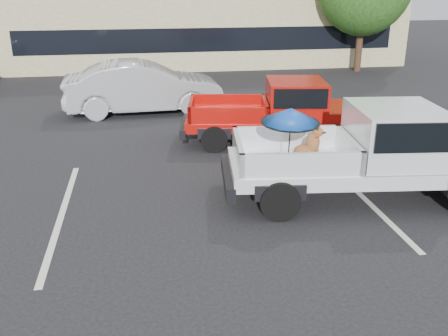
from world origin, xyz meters
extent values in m
plane|color=black|center=(0.00, 0.00, 0.00)|extent=(90.00, 90.00, 0.00)
cube|color=silver|center=(-3.00, 2.00, 0.00)|extent=(0.12, 5.00, 0.01)
cube|color=silver|center=(3.00, 2.00, 0.00)|extent=(0.12, 5.00, 0.01)
cube|color=tan|center=(2.00, 21.00, 3.00)|extent=(20.00, 8.00, 6.00)
cube|color=black|center=(2.00, 17.02, 1.50)|extent=(18.00, 0.08, 1.10)
cylinder|color=#332114|center=(9.00, 16.00, 1.36)|extent=(0.32, 0.32, 2.73)
cylinder|color=#332114|center=(6.00, 24.00, 1.43)|extent=(0.32, 0.32, 2.86)
cylinder|color=black|center=(1.03, 1.13, 0.38)|extent=(0.79, 0.36, 0.76)
cylinder|color=black|center=(1.23, 2.96, 0.38)|extent=(0.79, 0.36, 0.76)
cylinder|color=black|center=(4.81, 2.57, 0.38)|extent=(0.79, 0.36, 0.76)
cube|color=white|center=(2.97, 1.85, 0.67)|extent=(5.57, 2.50, 0.28)
cube|color=black|center=(0.24, 2.15, 0.50)|extent=(0.39, 1.97, 0.28)
cube|color=white|center=(3.52, 1.79, 1.35)|extent=(1.84, 2.01, 1.05)
cube|color=black|center=(3.52, 1.79, 1.55)|extent=(1.70, 2.09, 0.55)
cube|color=black|center=(1.53, 2.00, 0.73)|extent=(2.49, 2.08, 0.10)
cube|color=white|center=(1.63, 2.87, 1.03)|extent=(2.30, 0.35, 0.50)
cube|color=white|center=(1.43, 1.14, 1.03)|extent=(2.30, 0.35, 0.50)
cube|color=white|center=(0.44, 2.13, 1.03)|extent=(0.30, 1.84, 0.50)
cube|color=white|center=(2.62, 1.88, 1.03)|extent=(0.30, 1.84, 0.50)
ellipsoid|color=brown|center=(1.82, 2.20, 0.93)|extent=(0.48, 0.42, 0.30)
cylinder|color=brown|center=(2.05, 2.10, 0.89)|extent=(0.07, 0.07, 0.22)
cylinder|color=brown|center=(2.07, 2.25, 0.89)|extent=(0.07, 0.07, 0.22)
ellipsoid|color=brown|center=(1.98, 2.18, 1.11)|extent=(0.31, 0.28, 0.40)
cylinder|color=red|center=(1.99, 2.18, 1.24)|extent=(0.20, 0.20, 0.04)
sphere|color=brown|center=(2.06, 2.17, 1.34)|extent=(0.21, 0.21, 0.21)
cone|color=black|center=(2.18, 2.16, 1.32)|extent=(0.16, 0.12, 0.10)
cone|color=black|center=(2.03, 2.12, 1.45)|extent=(0.07, 0.07, 0.11)
cone|color=black|center=(2.05, 2.23, 1.45)|extent=(0.07, 0.07, 0.11)
cylinder|color=brown|center=(1.65, 2.22, 0.84)|extent=(0.26, 0.05, 0.09)
cylinder|color=black|center=(1.31, 1.63, 1.31)|extent=(0.02, 0.10, 1.05)
cone|color=#1346A6|center=(1.31, 1.63, 1.85)|extent=(1.10, 1.12, 0.36)
cylinder|color=black|center=(1.31, 1.63, 2.01)|extent=(0.02, 0.02, 0.10)
cylinder|color=black|center=(1.31, 1.63, 1.72)|extent=(1.10, 1.10, 0.09)
cylinder|color=black|center=(0.41, 5.17, 0.34)|extent=(0.72, 0.36, 0.69)
cylinder|color=black|center=(0.67, 6.81, 0.34)|extent=(0.72, 0.36, 0.69)
cylinder|color=black|center=(3.61, 4.65, 0.34)|extent=(0.72, 0.36, 0.69)
cylinder|color=black|center=(3.88, 6.29, 0.34)|extent=(0.72, 0.36, 0.69)
cube|color=#A60D09|center=(2.19, 5.72, 0.60)|extent=(5.08, 2.48, 0.25)
cube|color=#A60D09|center=(3.97, 5.44, 0.79)|extent=(1.61, 1.93, 0.41)
cube|color=black|center=(4.64, 5.33, 0.45)|extent=(0.46, 1.77, 0.27)
cube|color=black|center=(-0.26, 6.12, 0.45)|extent=(0.44, 1.77, 0.25)
cube|color=#A60D09|center=(2.68, 5.64, 1.22)|extent=(1.73, 1.88, 0.95)
cube|color=black|center=(2.68, 5.64, 1.40)|extent=(1.61, 1.94, 0.50)
cube|color=black|center=(0.90, 5.93, 0.66)|extent=(2.31, 1.97, 0.09)
cube|color=#A60D09|center=(1.02, 6.71, 0.93)|extent=(2.06, 0.42, 0.45)
cube|color=#A60D09|center=(0.77, 5.16, 0.93)|extent=(2.06, 0.42, 0.45)
cube|color=#A60D09|center=(-0.08, 6.09, 0.93)|extent=(0.35, 1.65, 0.45)
cube|color=#A60D09|center=(1.88, 5.77, 0.93)|extent=(0.35, 1.65, 0.45)
imported|color=#A5A7AC|center=(-1.30, 9.60, 0.85)|extent=(5.22, 2.04, 1.69)
camera|label=1|loc=(-1.35, -6.95, 4.20)|focal=40.00mm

